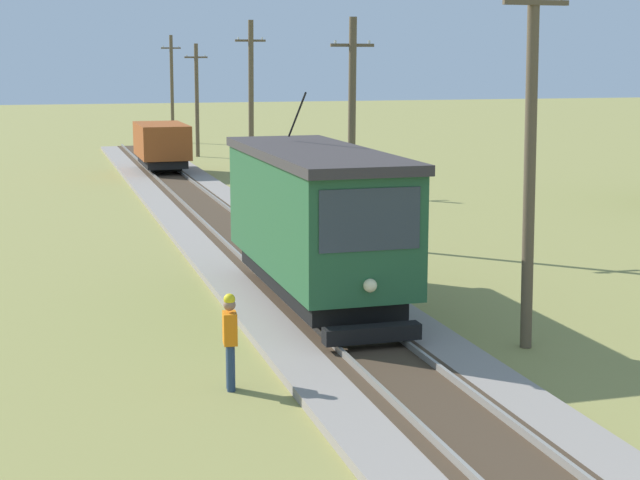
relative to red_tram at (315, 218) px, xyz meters
The scene contains 8 objects.
red_tram is the anchor object (origin of this frame).
freight_car 29.09m from the red_tram, 90.01° to the left, with size 2.40×5.20×2.31m.
utility_pole_near_tram 5.70m from the red_tram, 52.17° to the right, with size 1.40×0.48×7.93m.
utility_pole_mid 8.27m from the red_tram, 66.04° to the left, with size 1.40×0.38×7.18m.
utility_pole_far 22.72m from the red_tram, 81.62° to the left, with size 1.40×0.54×7.64m.
utility_pole_distant 38.25m from the red_tram, 85.04° to the left, with size 1.40×0.41×6.84m.
utility_pole_horizon 49.38m from the red_tram, 86.16° to the left, with size 1.40×0.55×7.60m.
track_worker 6.27m from the red_tram, 120.13° to the right, with size 0.28×0.40×1.78m.
Camera 1 is at (-6.26, -7.19, 5.87)m, focal length 55.44 mm.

